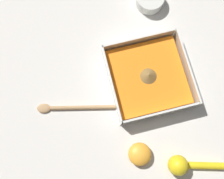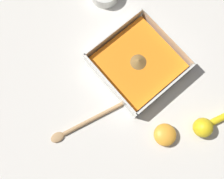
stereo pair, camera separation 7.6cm
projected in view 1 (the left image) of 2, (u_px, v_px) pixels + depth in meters
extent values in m
plane|color=beige|center=(146.00, 75.00, 0.80)|extent=(4.00, 4.00, 0.00)
cube|color=silver|center=(148.00, 78.00, 0.79)|extent=(0.23, 0.23, 0.01)
cube|color=silver|center=(112.00, 85.00, 0.76)|extent=(0.23, 0.01, 0.05)
cube|color=silver|center=(187.00, 67.00, 0.77)|extent=(0.23, 0.01, 0.05)
cube|color=silver|center=(139.00, 41.00, 0.79)|extent=(0.01, 0.22, 0.05)
cube|color=silver|center=(160.00, 114.00, 0.74)|extent=(0.01, 0.22, 0.05)
cube|color=orange|center=(149.00, 77.00, 0.78)|extent=(0.21, 0.21, 0.02)
cone|color=brown|center=(150.00, 75.00, 0.76)|extent=(0.05, 0.05, 0.02)
cylinder|color=silver|center=(150.00, 0.00, 0.84)|extent=(0.09, 0.09, 0.04)
cylinder|color=brown|center=(150.00, 1.00, 0.84)|extent=(0.08, 0.08, 0.02)
sphere|color=yellow|center=(178.00, 165.00, 0.72)|extent=(0.06, 0.06, 0.06)
cylinder|color=yellow|center=(205.00, 166.00, 0.73)|extent=(0.05, 0.11, 0.02)
ellipsoid|color=orange|center=(140.00, 154.00, 0.73)|extent=(0.06, 0.06, 0.04)
ellipsoid|color=tan|center=(44.00, 108.00, 0.77)|extent=(0.04, 0.05, 0.01)
cylinder|color=tan|center=(84.00, 108.00, 0.77)|extent=(0.06, 0.20, 0.01)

